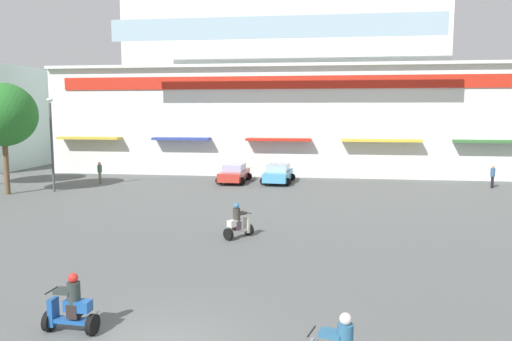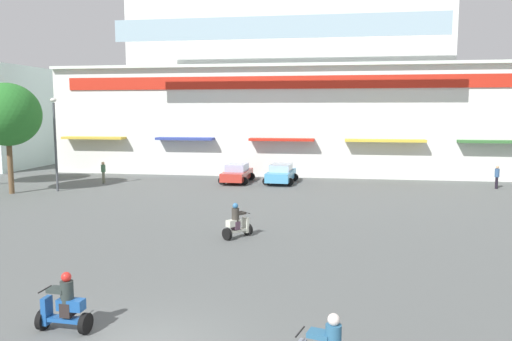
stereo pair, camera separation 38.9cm
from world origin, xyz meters
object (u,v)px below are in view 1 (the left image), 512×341
Objects in this scene: parked_car_1 at (278,173)px; scooter_rider_2 at (71,308)px; parked_car_0 at (234,173)px; streetlamp_near at (52,137)px; plaza_tree_2 at (3,115)px; pedestrian_0 at (100,171)px; scooter_rider_4 at (238,223)px; pedestrian_1 at (493,175)px.

parked_car_1 is 26.10m from scooter_rider_2.
parked_car_1 is at bearing 1.73° from parked_car_0.
streetlamp_near reaches higher than scooter_rider_2.
streetlamp_near is (-14.72, -6.07, 2.99)m from parked_car_1.
plaza_tree_2 is 19.27m from parked_car_1.
plaza_tree_2 reaches higher than streetlamp_near.
pedestrian_0 is at bearing 52.82° from plaza_tree_2.
pedestrian_0 is (3.96, 5.22, -4.26)m from plaza_tree_2.
pedestrian_1 is at bearing 45.94° from scooter_rider_4.
pedestrian_0 is at bearing 113.95° from scooter_rider_2.
pedestrian_1 is (15.49, 16.01, 0.31)m from scooter_rider_4.
scooter_rider_2 is 1.00× the size of scooter_rider_4.
parked_car_1 is 2.76× the size of scooter_rider_2.
plaza_tree_2 is 1.68× the size of parked_car_0.
scooter_rider_4 is at bearing -35.15° from streetlamp_near.
plaza_tree_2 reaches higher than parked_car_0.
parked_car_1 is at bearing 23.35° from plaza_tree_2.
scooter_rider_4 is (17.02, -8.87, -4.58)m from plaza_tree_2.
pedestrian_1 is (15.31, -0.29, 0.21)m from parked_car_1.
parked_car_1 is 0.68× the size of streetlamp_near.
parked_car_0 is at bearing 12.05° from pedestrian_0.
pedestrian_1 is 30.70m from streetlamp_near.
parked_car_0 is 0.69× the size of streetlamp_near.
streetlamp_near is at bearing 121.14° from scooter_rider_2.
streetlamp_near is (-14.54, 10.24, 3.09)m from scooter_rider_4.
streetlamp_near reaches higher than pedestrian_1.
parked_car_0 is 3.37m from parked_car_1.
scooter_rider_4 is at bearing -47.17° from pedestrian_0.
parked_car_1 is at bearing 9.47° from pedestrian_0.
scooter_rider_2 reaches higher than parked_car_0.
scooter_rider_2 is 25.99m from pedestrian_0.
plaza_tree_2 is at bearing -151.29° from streetlamp_near.
streetlamp_near is at bearing -157.60° from parked_car_1.
scooter_rider_2 is 0.94× the size of pedestrian_0.
pedestrian_0 is 28.62m from pedestrian_1.
scooter_rider_4 reaches higher than scooter_rider_2.
streetlamp_near is (-30.03, -5.77, 2.78)m from pedestrian_1.
streetlamp_near reaches higher than parked_car_1.
pedestrian_1 is 0.26× the size of streetlamp_near.
parked_car_0 is at bearing 91.49° from scooter_rider_2.
pedestrian_0 is at bearing -176.16° from pedestrian_1.
plaza_tree_2 reaches higher than parked_car_1.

